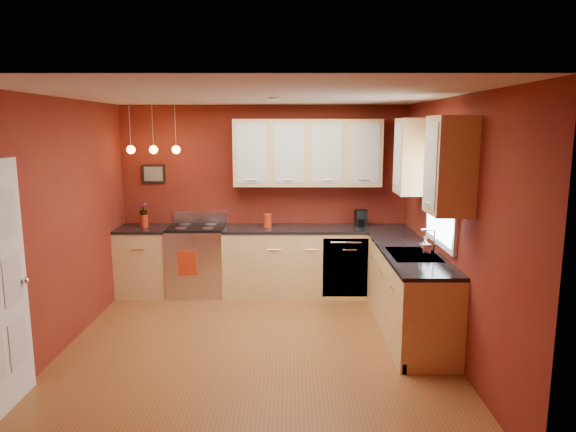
{
  "coord_description": "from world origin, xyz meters",
  "views": [
    {
      "loc": [
        0.36,
        -5.1,
        2.3
      ],
      "look_at": [
        0.34,
        1.0,
        1.24
      ],
      "focal_mm": 32.0,
      "sensor_mm": 36.0,
      "label": 1
    }
  ],
  "objects_px": {
    "red_canister": "(268,221)",
    "soap_pump": "(425,247)",
    "gas_range": "(198,260)",
    "sink": "(414,256)",
    "coffee_maker": "(361,219)"
  },
  "relations": [
    {
      "from": "red_canister",
      "to": "soap_pump",
      "type": "relative_size",
      "value": 0.86
    },
    {
      "from": "gas_range",
      "to": "soap_pump",
      "type": "bearing_deg",
      "value": -30.63
    },
    {
      "from": "gas_range",
      "to": "sink",
      "type": "bearing_deg",
      "value": -29.78
    },
    {
      "from": "red_canister",
      "to": "soap_pump",
      "type": "bearing_deg",
      "value": -42.67
    },
    {
      "from": "sink",
      "to": "soap_pump",
      "type": "xyz_separation_m",
      "value": [
        0.09,
        -0.1,
        0.13
      ]
    },
    {
      "from": "gas_range",
      "to": "sink",
      "type": "relative_size",
      "value": 1.59
    },
    {
      "from": "gas_range",
      "to": "soap_pump",
      "type": "xyz_separation_m",
      "value": [
        2.71,
        -1.6,
        0.57
      ]
    },
    {
      "from": "gas_range",
      "to": "soap_pump",
      "type": "height_order",
      "value": "soap_pump"
    },
    {
      "from": "gas_range",
      "to": "sink",
      "type": "height_order",
      "value": "sink"
    },
    {
      "from": "sink",
      "to": "coffee_maker",
      "type": "bearing_deg",
      "value": 102.68
    },
    {
      "from": "gas_range",
      "to": "red_canister",
      "type": "distance_m",
      "value": 1.12
    },
    {
      "from": "sink",
      "to": "soap_pump",
      "type": "distance_m",
      "value": 0.19
    },
    {
      "from": "gas_range",
      "to": "soap_pump",
      "type": "relative_size",
      "value": 5.2
    },
    {
      "from": "red_canister",
      "to": "soap_pump",
      "type": "height_order",
      "value": "soap_pump"
    },
    {
      "from": "coffee_maker",
      "to": "red_canister",
      "type": "bearing_deg",
      "value": 176.24
    }
  ]
}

